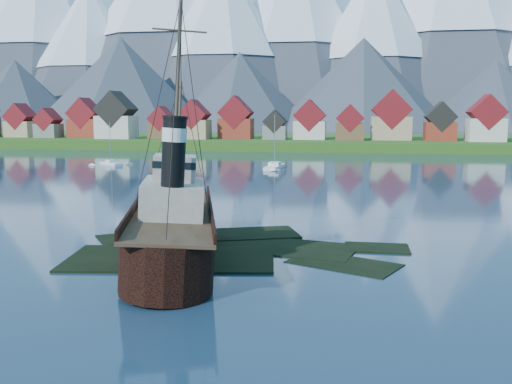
# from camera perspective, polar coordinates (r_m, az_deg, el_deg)

# --- Properties ---
(ground) EXTENTS (1400.00, 1400.00, 0.00)m
(ground) POSITION_cam_1_polar(r_m,az_deg,el_deg) (51.90, -4.65, -6.32)
(ground) COLOR #1A324B
(ground) RESTS_ON ground
(shoal) EXTENTS (31.71, 21.24, 1.14)m
(shoal) POSITION_cam_1_polar(r_m,az_deg,el_deg) (53.63, -2.24, -6.20)
(shoal) COLOR black
(shoal) RESTS_ON ground
(shore_bank) EXTENTS (600.00, 80.00, 3.20)m
(shore_bank) POSITION_cam_1_polar(r_m,az_deg,el_deg) (219.46, 6.20, 4.68)
(shore_bank) COLOR #1E4E16
(shore_bank) RESTS_ON ground
(seawall) EXTENTS (600.00, 2.50, 2.00)m
(seawall) POSITION_cam_1_polar(r_m,az_deg,el_deg) (181.62, 5.51, 3.99)
(seawall) COLOR #3F3D38
(seawall) RESTS_ON ground
(town) EXTENTS (250.96, 16.69, 17.30)m
(town) POSITION_cam_1_polar(r_m,az_deg,el_deg) (206.03, -3.36, 7.00)
(town) COLOR maroon
(town) RESTS_ON ground
(mountains) EXTENTS (965.00, 340.00, 205.00)m
(mountains) POSITION_cam_1_polar(r_m,az_deg,el_deg) (535.65, 8.24, 16.22)
(mountains) COLOR #2D333D
(mountains) RESTS_ON ground
(tugboat_wreck) EXTENTS (6.67, 28.74, 22.77)m
(tugboat_wreck) POSITION_cam_1_polar(r_m,az_deg,el_deg) (51.30, -8.05, -3.25)
(tugboat_wreck) COLOR black
(tugboat_wreck) RESTS_ON ground
(sailboat_c) EXTENTS (7.61, 6.92, 10.63)m
(sailboat_c) POSITION_cam_1_polar(r_m,az_deg,el_deg) (141.58, -14.30, 2.72)
(sailboat_c) COLOR white
(sailboat_c) RESTS_ON ground
(sailboat_e) EXTENTS (3.64, 11.14, 12.71)m
(sailboat_e) POSITION_cam_1_polar(r_m,az_deg,el_deg) (128.67, 1.87, 2.47)
(sailboat_e) COLOR white
(sailboat_e) RESTS_ON ground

